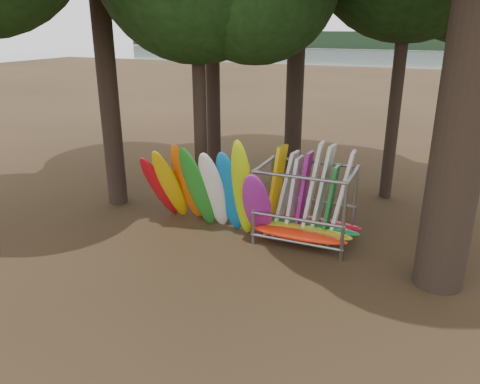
% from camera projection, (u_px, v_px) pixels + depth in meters
% --- Properties ---
extents(ground, '(120.00, 120.00, 0.00)m').
position_uv_depth(ground, '(226.00, 263.00, 11.89)').
color(ground, '#47331E').
rests_on(ground, ground).
extents(lake, '(160.00, 160.00, 0.00)m').
position_uv_depth(lake, '(412.00, 68.00, 63.69)').
color(lake, gray).
rests_on(lake, ground).
extents(far_shore, '(160.00, 4.00, 4.00)m').
position_uv_depth(far_shore, '(430.00, 41.00, 106.18)').
color(far_shore, black).
rests_on(far_shore, ground).
extents(kayak_row, '(4.09, 2.06, 3.10)m').
position_uv_depth(kayak_row, '(208.00, 190.00, 13.27)').
color(kayak_row, red).
rests_on(kayak_row, ground).
extents(storage_rack, '(3.07, 1.58, 2.84)m').
position_uv_depth(storage_rack, '(305.00, 208.00, 12.80)').
color(storage_rack, gray).
rests_on(storage_rack, ground).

